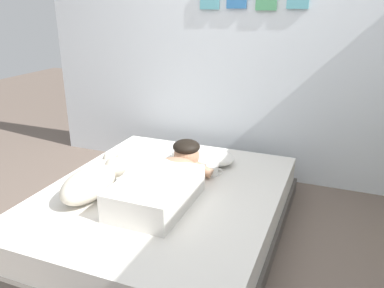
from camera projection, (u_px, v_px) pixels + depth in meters
name	position (u px, v px, depth m)	size (l,w,h in m)	color
ground_plane	(176.00, 276.00, 2.28)	(11.98, 11.98, 0.00)	#66564C
back_wall	(252.00, 36.00, 3.26)	(3.99, 0.12, 2.50)	silver
bed	(164.00, 210.00, 2.70)	(1.59, 1.90, 0.31)	#4C4742
pillow	(202.00, 156.00, 3.07)	(0.52, 0.32, 0.11)	white
person_lying	(165.00, 181.00, 2.53)	(0.43, 0.92, 0.27)	silver
dog	(92.00, 182.00, 2.53)	(0.26, 0.57, 0.21)	beige
coffee_cup	(213.00, 170.00, 2.86)	(0.12, 0.09, 0.07)	white
cell_phone	(168.00, 219.00, 2.28)	(0.07, 0.14, 0.01)	black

